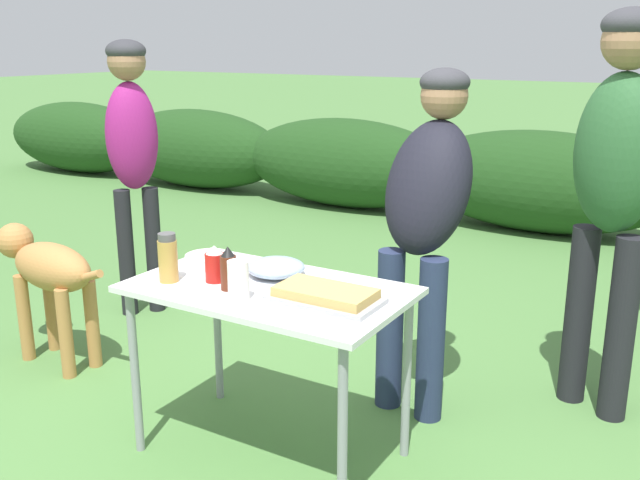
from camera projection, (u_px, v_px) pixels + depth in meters
name	position (u px, v px, depth m)	size (l,w,h in m)	color
ground_plane	(272.00, 452.00, 3.02)	(60.00, 60.00, 0.00)	#4C7A3D
shrub_hedge	(539.00, 181.00, 6.42)	(14.40, 0.90, 0.92)	#1E4219
folding_table	(269.00, 305.00, 2.84)	(1.10, 0.64, 0.74)	white
food_tray	(326.00, 295.00, 2.65)	(0.41, 0.23, 0.06)	#9E9EA3
plate_stack	(209.00, 259.00, 3.10)	(0.20, 0.20, 0.04)	white
mixing_bowl	(276.00, 267.00, 2.94)	(0.24, 0.24, 0.07)	#99B2CC
paper_cup_stack	(238.00, 281.00, 2.65)	(0.08, 0.08, 0.15)	white
ketchup_bottle	(215.00, 264.00, 2.86)	(0.08, 0.08, 0.15)	red
spice_jar	(168.00, 258.00, 2.86)	(0.08, 0.08, 0.20)	#B2893D
bbq_sauce_bottle	(228.00, 269.00, 2.77)	(0.06, 0.06, 0.18)	#562314
standing_person_in_red_jacket	(426.00, 207.00, 3.18)	(0.44, 0.53, 1.57)	#232D4C
standing_person_in_navy_coat	(616.00, 173.00, 3.09)	(0.48, 0.42, 1.82)	black
standing_person_in_dark_puffer	(132.00, 143.00, 4.30)	(0.36, 0.38, 1.69)	black
dog	(47.00, 272.00, 3.76)	(0.90, 0.30, 0.73)	#B27A42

